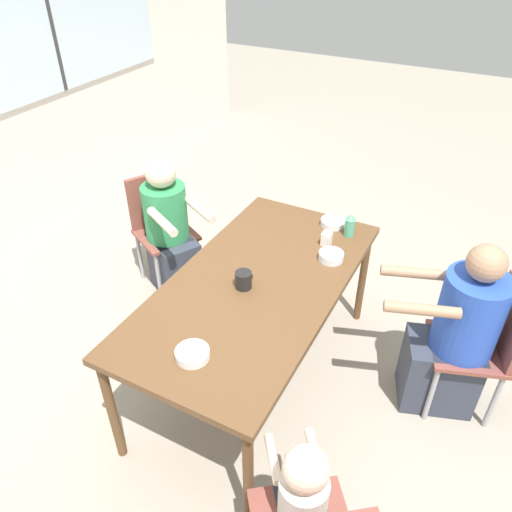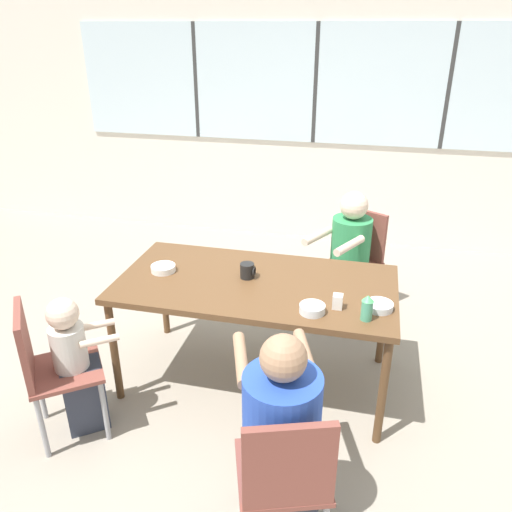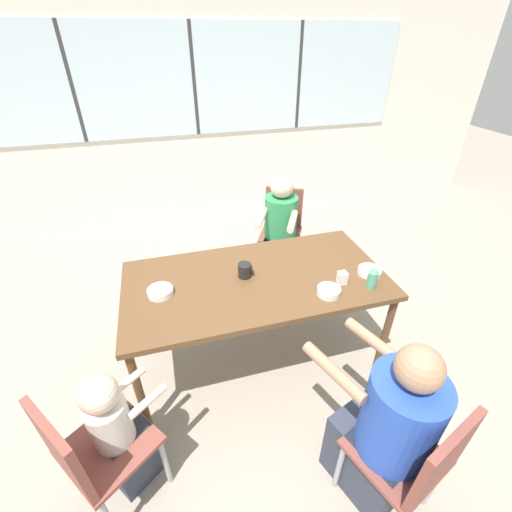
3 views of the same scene
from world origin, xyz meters
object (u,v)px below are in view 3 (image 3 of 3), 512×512
object	(u,v)px
person_toddler	(121,436)
bowl_white_shallow	(329,291)
person_man_blue_shirt	(385,433)
bowl_cereal	(370,271)
chair_for_toddler	(88,451)
milk_carton_small	(342,278)
chair_for_man_blue_shirt	(416,460)
chair_for_woman_green_shirt	(282,223)
person_woman_green_shirt	(279,234)
coffee_mug	(245,270)
bowl_fruit	(160,292)
sippy_cup	(373,277)

from	to	relation	value
person_toddler	bowl_white_shallow	size ratio (longest dim) A/B	6.11
person_man_blue_shirt	bowl_cereal	xyz separation A→B (m)	(0.40, 0.90, 0.29)
person_man_blue_shirt	chair_for_toddler	bearing A→B (deg)	149.38
chair_for_toddler	milk_carton_small	bearing A→B (deg)	73.05
chair_for_man_blue_shirt	milk_carton_small	size ratio (longest dim) A/B	10.12
person_toddler	bowl_cereal	bearing A→B (deg)	70.37
chair_for_toddler	chair_for_woman_green_shirt	bearing A→B (deg)	102.76
person_toddler	chair_for_toddler	bearing A→B (deg)	-90.00
milk_carton_small	bowl_cereal	distance (m)	0.24
person_toddler	bowl_white_shallow	distance (m)	1.42
person_man_blue_shirt	person_woman_green_shirt	bearing A→B (deg)	66.64
chair_for_man_blue_shirt	milk_carton_small	world-z (taller)	chair_for_man_blue_shirt
person_woman_green_shirt	coffee_mug	distance (m)	1.17
bowl_cereal	bowl_fruit	world-z (taller)	bowl_fruit
person_toddler	person_man_blue_shirt	bearing A→B (deg)	36.60
chair_for_woman_green_shirt	person_woman_green_shirt	world-z (taller)	person_woman_green_shirt
chair_for_toddler	person_toddler	world-z (taller)	person_toddler
person_man_blue_shirt	person_toddler	distance (m)	1.34
person_man_blue_shirt	bowl_cereal	world-z (taller)	person_man_blue_shirt
coffee_mug	bowl_cereal	distance (m)	0.86
milk_carton_small	bowl_white_shallow	distance (m)	0.16
bowl_white_shallow	chair_for_man_blue_shirt	bearing A→B (deg)	-88.69
chair_for_woman_green_shirt	chair_for_toddler	xyz separation A→B (m)	(-1.64, -1.92, 0.00)
person_woman_green_shirt	bowl_white_shallow	distance (m)	1.33
coffee_mug	bowl_fruit	size ratio (longest dim) A/B	0.61
sippy_cup	chair_for_toddler	bearing A→B (deg)	-164.65
person_woman_green_shirt	chair_for_toddler	bearing A→B (deg)	76.34
person_woman_green_shirt	bowl_white_shallow	world-z (taller)	person_woman_green_shirt
chair_for_toddler	person_woman_green_shirt	distance (m)	2.37
coffee_mug	bowl_fruit	bearing A→B (deg)	-175.90
chair_for_woman_green_shirt	person_toddler	xyz separation A→B (m)	(-1.52, -1.83, -0.09)
milk_carton_small	bowl_cereal	bearing A→B (deg)	10.83
person_woman_green_shirt	person_toddler	size ratio (longest dim) A/B	1.21
chair_for_man_blue_shirt	bowl_white_shallow	distance (m)	0.97
person_woman_green_shirt	bowl_fruit	xyz separation A→B (m)	(-1.16, -1.00, 0.30)
person_man_blue_shirt	milk_carton_small	distance (m)	0.93
chair_for_man_blue_shirt	chair_for_woman_green_shirt	bearing A→B (deg)	66.66
person_toddler	milk_carton_small	xyz separation A→B (m)	(1.45, 0.47, 0.38)
person_toddler	bowl_white_shallow	world-z (taller)	person_toddler
chair_for_toddler	bowl_white_shallow	xyz separation A→B (m)	(1.44, 0.48, 0.27)
bowl_white_shallow	bowl_cereal	size ratio (longest dim) A/B	0.93
bowl_fruit	person_toddler	bearing A→B (deg)	-112.32
chair_for_woman_green_shirt	coffee_mug	xyz separation A→B (m)	(-0.67, -1.11, 0.29)
chair_for_man_blue_shirt	person_man_blue_shirt	bearing A→B (deg)	90.00
coffee_mug	bowl_cereal	bearing A→B (deg)	-13.84
milk_carton_small	bowl_cereal	world-z (taller)	milk_carton_small
chair_for_toddler	person_man_blue_shirt	bearing A→B (deg)	41.59
chair_for_man_blue_shirt	person_man_blue_shirt	xyz separation A→B (m)	(-0.06, 0.16, -0.02)
person_toddler	bowl_fruit	size ratio (longest dim) A/B	5.58
bowl_fruit	coffee_mug	bearing A→B (deg)	4.10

